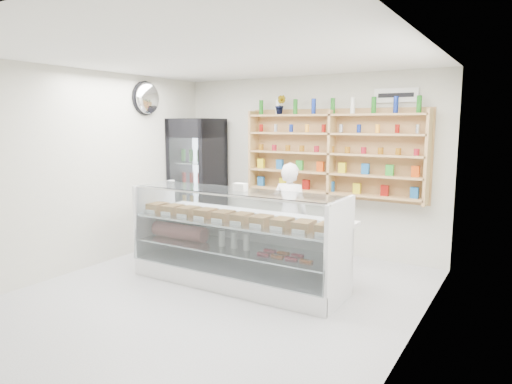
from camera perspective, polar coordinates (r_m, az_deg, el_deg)
The scene contains 8 objects.
room at distance 5.28m, azimuth -5.31°, elevation 1.41°, with size 5.00×5.00×5.00m.
display_counter at distance 5.93m, azimuth -2.39°, elevation -8.22°, with size 2.83×0.84×1.23m.
shop_worker at distance 6.64m, azimuth 4.23°, elevation -2.78°, with size 0.55×0.36×1.50m, color silver.
drinks_cooler at distance 8.03m, azimuth -7.32°, elevation 1.48°, with size 0.78×0.76×2.14m.
wall_shelving at distance 7.07m, azimuth 9.43°, elevation 4.73°, with size 2.84×0.28×1.33m.
potted_plant at distance 7.44m, azimuth 3.08°, elevation 10.82°, with size 0.17×0.14×0.30m, color #1E6626.
security_mirror at distance 7.58m, azimuth -13.38°, elevation 11.34°, with size 0.15×0.50×0.50m, color silver.
wall_sign at distance 6.91m, azimuth 17.10°, elevation 11.49°, with size 0.62×0.03×0.20m, color white.
Camera 1 is at (3.13, -4.21, 2.06)m, focal length 32.00 mm.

